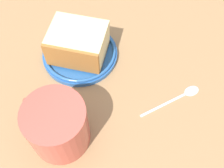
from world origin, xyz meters
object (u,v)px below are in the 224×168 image
at_px(small_plate, 80,53).
at_px(cake_slice, 78,44).
at_px(tea_mug, 57,126).
at_px(teaspoon, 183,95).

bearing_deg(small_plate, cake_slice, -67.93).
relative_size(small_plate, tea_mug, 1.21).
xyz_separation_m(cake_slice, teaspoon, (0.21, 0.04, -0.04)).
xyz_separation_m(tea_mug, teaspoon, (0.13, 0.19, -0.05)).
height_order(cake_slice, teaspoon, cake_slice).
height_order(small_plate, cake_slice, cake_slice).
xyz_separation_m(small_plate, tea_mug, (0.08, -0.16, 0.04)).
distance_m(small_plate, teaspoon, 0.22).
relative_size(tea_mug, teaspoon, 1.04).
height_order(cake_slice, tea_mug, tea_mug).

